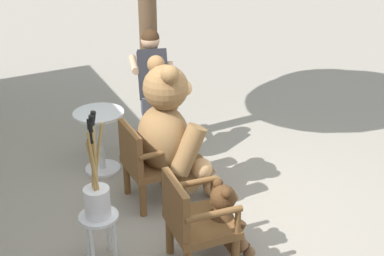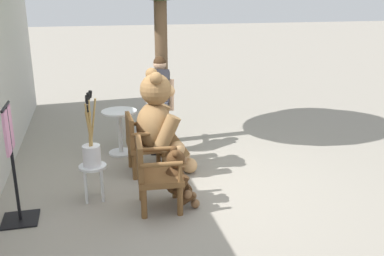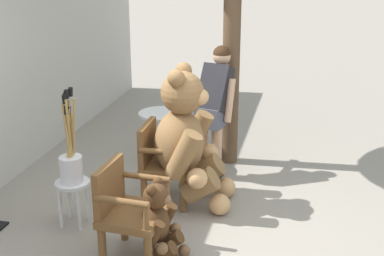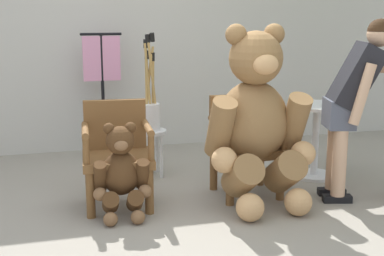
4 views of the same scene
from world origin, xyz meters
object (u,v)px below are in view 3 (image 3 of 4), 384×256
(wooden_chair_right, at_px, (163,160))
(round_side_table, at_px, (162,134))
(brush_bucket, at_px, (71,161))
(teddy_bear_small, at_px, (159,222))
(teddy_bear_large, at_px, (187,138))
(white_stool, at_px, (73,191))
(person_visitor, at_px, (214,101))
(wooden_chair_left, at_px, (128,208))

(wooden_chair_right, height_order, round_side_table, wooden_chair_right)
(brush_bucket, distance_m, round_side_table, 1.62)
(wooden_chair_right, relative_size, teddy_bear_small, 1.15)
(wooden_chair_right, xyz_separation_m, teddy_bear_small, (-1.13, -0.28, -0.10))
(teddy_bear_large, relative_size, white_stool, 3.24)
(person_visitor, distance_m, brush_bucket, 1.89)
(wooden_chair_right, distance_m, brush_bucket, 1.03)
(teddy_bear_large, relative_size, round_side_table, 2.07)
(person_visitor, bearing_deg, wooden_chair_right, 153.87)
(wooden_chair_left, relative_size, round_side_table, 1.19)
(teddy_bear_small, bearing_deg, person_visitor, -3.40)
(teddy_bear_small, bearing_deg, brush_bucket, 67.23)
(wooden_chair_left, distance_m, brush_bucket, 0.84)
(white_stool, bearing_deg, round_side_table, -16.69)
(white_stool, height_order, brush_bucket, brush_bucket)
(teddy_bear_large, bearing_deg, round_side_table, 31.54)
(wooden_chair_left, xyz_separation_m, white_stool, (0.41, 0.71, -0.11))
(teddy_bear_large, height_order, person_visitor, person_visitor)
(wooden_chair_right, distance_m, teddy_bear_large, 0.37)
(person_visitor, distance_m, round_side_table, 0.79)
(teddy_bear_large, xyz_separation_m, brush_bucket, (-0.71, 0.97, -0.05))
(teddy_bear_large, xyz_separation_m, teddy_bear_small, (-1.13, -0.02, -0.36))
(teddy_bear_small, xyz_separation_m, round_side_table, (1.96, 0.53, 0.08))
(round_side_table, bearing_deg, teddy_bear_small, -164.90)
(teddy_bear_large, relative_size, teddy_bear_small, 1.99)
(white_stool, xyz_separation_m, round_side_table, (1.54, -0.46, 0.09))
(white_stool, xyz_separation_m, brush_bucket, (0.00, -0.00, 0.32))
(wooden_chair_right, relative_size, round_side_table, 1.19)
(teddy_bear_large, bearing_deg, brush_bucket, 126.37)
(teddy_bear_small, bearing_deg, white_stool, 67.37)
(wooden_chair_left, relative_size, wooden_chair_right, 1.00)
(teddy_bear_large, relative_size, person_visitor, 0.97)
(person_visitor, height_order, white_stool, person_visitor)
(teddy_bear_small, relative_size, white_stool, 1.63)
(wooden_chair_left, relative_size, teddy_bear_small, 1.15)
(teddy_bear_large, distance_m, person_visitor, 0.84)
(wooden_chair_right, height_order, teddy_bear_small, wooden_chair_right)
(white_stool, bearing_deg, brush_bucket, -27.65)
(brush_bucket, bearing_deg, person_visitor, -36.00)
(teddy_bear_large, xyz_separation_m, person_visitor, (0.81, -0.14, 0.18))
(teddy_bear_small, height_order, round_side_table, teddy_bear_small)
(wooden_chair_left, distance_m, round_side_table, 1.97)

